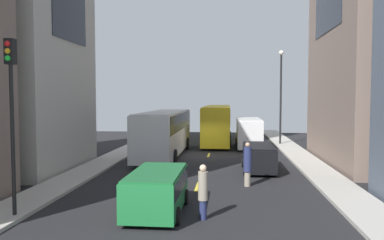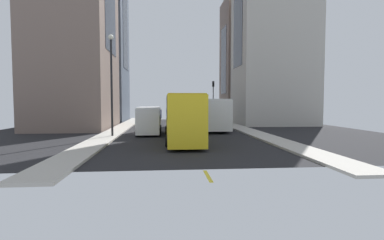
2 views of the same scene
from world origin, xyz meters
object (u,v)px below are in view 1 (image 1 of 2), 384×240
Objects in this scene: delivery_van_white at (249,131)px; pedestrian_waiting_curb at (203,190)px; streetcar_yellow at (217,121)px; city_bus_white at (165,129)px; traffic_light_near_corner at (11,94)px; car_black_0 at (259,156)px; pedestrian_crossing_mid at (247,163)px; car_green_1 at (157,188)px.

delivery_van_white reaches higher than pedestrian_waiting_curb.
pedestrian_waiting_curb is (0.23, -24.25, -1.07)m from streetcar_yellow.
delivery_van_white is (6.57, 5.03, -0.49)m from city_bus_white.
pedestrian_waiting_curb is at bearing -89.45° from streetcar_yellow.
traffic_light_near_corner is at bearing -100.45° from city_bus_white.
car_black_0 is 1.93× the size of pedestrian_crossing_mid.
delivery_van_white is 10.57m from car_black_0.
car_black_0 is 2.11× the size of pedestrian_waiting_curb.
streetcar_yellow is at bearing 122.45° from pedestrian_waiting_curb.
car_black_0 is 9.84m from pedestrian_waiting_curb.
delivery_van_white is at bearing 37.45° from city_bus_white.
city_bus_white is 11.22m from pedestrian_crossing_mid.
streetcar_yellow is 3.23× the size of car_green_1.
streetcar_yellow is 5.15m from delivery_van_white.
car_green_1 is at bearing -81.56° from city_bus_white.
pedestrian_waiting_curb is (1.80, -0.62, 0.11)m from car_green_1.
city_bus_white is at bearing -172.02° from pedestrian_crossing_mid.
car_green_1 is 6.26m from traffic_light_near_corner.
car_green_1 is (-1.56, -23.63, -1.18)m from streetcar_yellow.
city_bus_white is at bearing -111.75° from streetcar_yellow.
streetcar_yellow is at bearing 124.19° from delivery_van_white.
delivery_van_white is 2.87× the size of pedestrian_waiting_curb.
traffic_light_near_corner is at bearing -104.81° from streetcar_yellow.
city_bus_white is 2.93× the size of car_green_1.
car_green_1 is 6.01m from pedestrian_crossing_mid.
car_black_0 is (6.63, -5.52, -1.08)m from city_bus_white.
car_green_1 reaches higher than car_black_0.
car_black_0 is at bearing 63.06° from car_green_1.
pedestrian_waiting_curb is (-2.70, -9.46, 0.13)m from car_black_0.
streetcar_yellow reaches higher than delivery_van_white.
pedestrian_waiting_curb is (-2.64, -20.02, -0.46)m from delivery_van_white.
delivery_van_white is 1.39× the size of car_green_1.
city_bus_white is 8.70m from car_black_0.
streetcar_yellow is 18.99m from pedestrian_crossing_mid.
streetcar_yellow is at bearing 86.21° from car_green_1.
city_bus_white is 9.97m from streetcar_yellow.
city_bus_white is 2.11× the size of delivery_van_white.
pedestrian_waiting_curb is 7.65m from traffic_light_near_corner.
streetcar_yellow is 23.71m from car_green_1.
car_green_1 is at bearing -102.89° from delivery_van_white.
car_black_0 is at bearing -39.80° from city_bus_white.
traffic_light_near_corner is (-6.80, -0.59, 3.45)m from pedestrian_waiting_curb.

